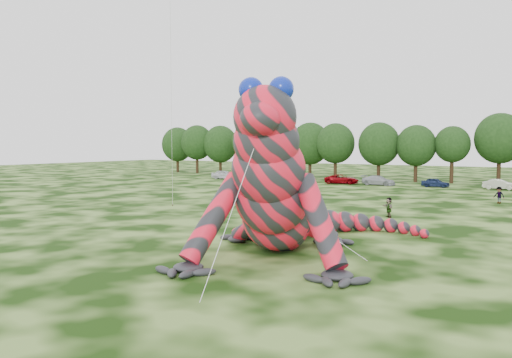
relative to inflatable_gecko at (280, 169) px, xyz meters
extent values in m
plane|color=#16330A|center=(-1.83, -1.88, -4.55)|extent=(240.00, 240.00, 0.00)
cylinder|color=silver|center=(-16.35, 9.64, 4.65)|extent=(0.02, 0.02, 19.34)
cylinder|color=#382314|center=(-18.29, 11.89, -4.43)|extent=(0.08, 0.08, 0.24)
imported|color=silver|center=(-35.39, 44.81, -3.79)|extent=(4.63, 2.30, 1.52)
imported|color=black|center=(-27.04, 45.33, -3.87)|extent=(4.30, 1.96, 1.37)
imported|color=#810309|center=(-14.55, 45.69, -3.85)|extent=(5.39, 3.18, 1.40)
imported|color=#A0A4A9|center=(-9.00, 45.91, -3.85)|extent=(5.00, 2.46, 1.40)
imported|color=#162249|center=(-1.30, 46.88, -3.92)|extent=(3.78, 1.66, 1.26)
imported|color=#B8B5A7|center=(6.63, 47.53, -3.88)|extent=(4.12, 1.51, 1.35)
imported|color=gray|center=(8.20, 30.50, -3.71)|extent=(1.25, 0.99, 1.69)
imported|color=gray|center=(-22.42, 34.46, -3.75)|extent=(0.70, 0.89, 1.60)
imported|color=gray|center=(1.59, 15.38, -3.74)|extent=(1.36, 1.45, 1.63)
imported|color=gray|center=(-13.97, 19.14, -3.76)|extent=(0.59, 0.69, 1.59)
imported|color=gray|center=(-8.65, 23.62, -3.62)|extent=(1.05, 0.90, 1.87)
camera|label=1|loc=(13.38, -24.44, 1.37)|focal=35.00mm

